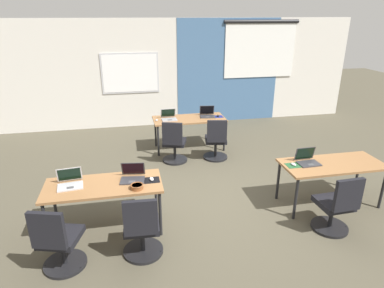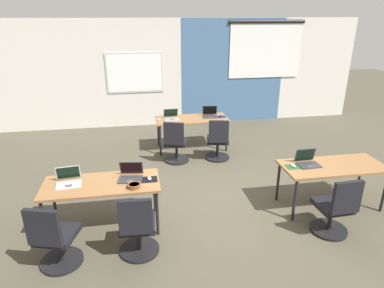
% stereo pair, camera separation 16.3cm
% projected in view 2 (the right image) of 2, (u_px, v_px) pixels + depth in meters
% --- Properties ---
extents(ground_plane, '(24.00, 24.00, 0.00)m').
position_uv_depth(ground_plane, '(213.00, 196.00, 5.71)').
color(ground_plane, '#4C4738').
extents(back_wall_assembly, '(10.00, 0.27, 2.80)m').
position_uv_depth(back_wall_assembly, '(181.00, 72.00, 9.05)').
color(back_wall_assembly, silver).
rests_on(back_wall_assembly, ground).
extents(desk_near_left, '(1.60, 0.70, 0.72)m').
position_uv_depth(desk_near_left, '(102.00, 187.00, 4.65)').
color(desk_near_left, olive).
rests_on(desk_near_left, ground).
extents(desk_near_right, '(1.60, 0.70, 0.72)m').
position_uv_depth(desk_near_right, '(333.00, 169.00, 5.19)').
color(desk_near_right, olive).
rests_on(desk_near_right, ground).
extents(desk_far_center, '(1.60, 0.70, 0.72)m').
position_uv_depth(desk_far_center, '(192.00, 121.00, 7.49)').
color(desk_far_center, olive).
rests_on(desk_far_center, ground).
extents(laptop_far_left, '(0.34, 0.33, 0.22)m').
position_uv_depth(laptop_far_left, '(171.00, 117.00, 7.39)').
color(laptop_far_left, '#9E9EA3').
rests_on(laptop_far_left, desk_far_center).
extents(mouse_far_left, '(0.08, 0.11, 0.03)m').
position_uv_depth(mouse_far_left, '(159.00, 120.00, 7.30)').
color(mouse_far_left, '#B2B2B7').
rests_on(mouse_far_left, desk_far_center).
extents(chair_far_left, '(0.55, 0.61, 0.92)m').
position_uv_depth(chair_far_left, '(176.00, 145.00, 6.88)').
color(chair_far_left, black).
rests_on(chair_far_left, ground).
extents(laptop_near_right_inner, '(0.34, 0.29, 0.23)m').
position_uv_depth(laptop_near_right_inner, '(308.00, 161.00, 5.17)').
color(laptop_near_right_inner, '#333338').
rests_on(laptop_near_right_inner, desk_near_right).
extents(mousepad_near_right_inner, '(0.22, 0.19, 0.00)m').
position_uv_depth(mousepad_near_right_inner, '(293.00, 167.00, 5.11)').
color(mousepad_near_right_inner, '#23512D').
rests_on(mousepad_near_right_inner, desk_near_right).
extents(mouse_near_right_inner, '(0.08, 0.11, 0.03)m').
position_uv_depth(mouse_near_right_inner, '(293.00, 166.00, 5.10)').
color(mouse_near_right_inner, silver).
rests_on(mouse_near_right_inner, mousepad_near_right_inner).
extents(chair_near_right_inner, '(0.52, 0.55, 0.92)m').
position_uv_depth(chair_near_right_inner, '(335.00, 211.00, 4.60)').
color(chair_near_right_inner, black).
rests_on(chair_near_right_inner, ground).
extents(laptop_far_right, '(0.37, 0.33, 0.23)m').
position_uv_depth(laptop_far_right, '(210.00, 114.00, 7.57)').
color(laptop_far_right, '#333338').
rests_on(laptop_far_right, desk_far_center).
extents(mousepad_far_right, '(0.22, 0.19, 0.00)m').
position_uv_depth(mousepad_far_right, '(221.00, 117.00, 7.56)').
color(mousepad_far_right, navy).
rests_on(mousepad_far_right, desk_far_center).
extents(mouse_far_right, '(0.08, 0.11, 0.03)m').
position_uv_depth(mouse_far_right, '(221.00, 116.00, 7.55)').
color(mouse_far_right, black).
rests_on(mouse_far_right, mousepad_far_right).
extents(chair_far_right, '(0.52, 0.57, 0.92)m').
position_uv_depth(chair_far_right, '(218.00, 143.00, 6.99)').
color(chair_far_right, black).
rests_on(chair_far_right, ground).
extents(laptop_near_left_inner, '(0.37, 0.35, 0.23)m').
position_uv_depth(laptop_near_left_inner, '(131.00, 175.00, 4.73)').
color(laptop_near_left_inner, '#333338').
rests_on(laptop_near_left_inner, desk_near_left).
extents(mousepad_near_left_inner, '(0.22, 0.19, 0.00)m').
position_uv_depth(mousepad_near_left_inner, '(149.00, 180.00, 4.72)').
color(mousepad_near_left_inner, black).
rests_on(mousepad_near_left_inner, desk_near_left).
extents(mouse_near_left_inner, '(0.06, 0.10, 0.03)m').
position_uv_depth(mouse_near_left_inner, '(149.00, 178.00, 4.71)').
color(mouse_near_left_inner, silver).
rests_on(mouse_near_left_inner, mousepad_near_left_inner).
extents(chair_near_left_inner, '(0.52, 0.55, 0.92)m').
position_uv_depth(chair_near_left_inner, '(138.00, 230.00, 4.19)').
color(chair_near_left_inner, black).
rests_on(chair_near_left_inner, ground).
extents(laptop_near_left_end, '(0.36, 0.33, 0.23)m').
position_uv_depth(laptop_near_left_end, '(69.00, 180.00, 4.59)').
color(laptop_near_left_end, '#B7B7BC').
rests_on(laptop_near_left_end, desk_near_left).
extents(chair_near_left_end, '(0.55, 0.60, 0.92)m').
position_uv_depth(chair_near_left_end, '(55.00, 241.00, 3.99)').
color(chair_near_left_end, black).
rests_on(chair_near_left_end, ground).
extents(snack_bowl, '(0.18, 0.18, 0.06)m').
position_uv_depth(snack_bowl, '(134.00, 185.00, 4.49)').
color(snack_bowl, brown).
rests_on(snack_bowl, desk_near_left).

